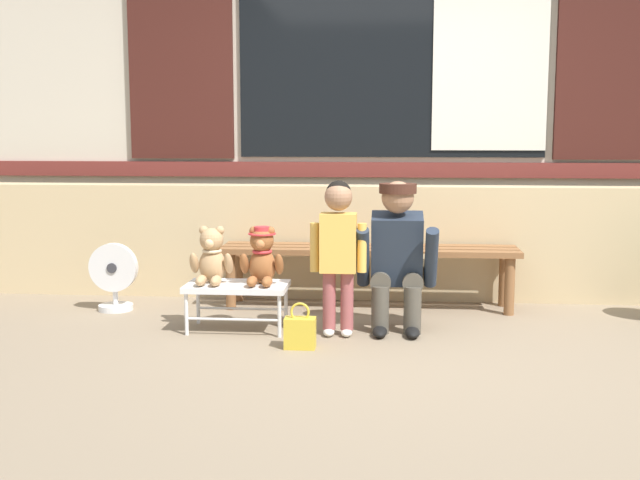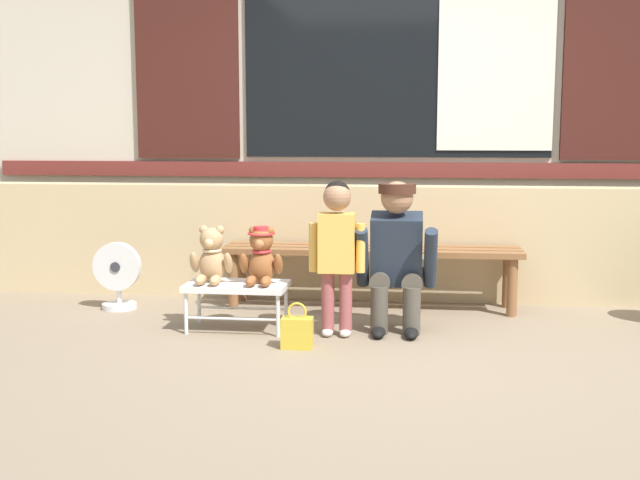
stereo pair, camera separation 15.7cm
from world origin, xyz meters
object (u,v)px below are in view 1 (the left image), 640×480
object	(u,v)px
wooden_bench_long	(369,256)
teddy_bear_plain	(212,258)
teddy_bear_with_hat	(262,257)
floor_fan	(114,277)
child_standing	(339,241)
small_display_bench	(237,289)
handbag_on_ground	(300,332)
adult_crouching	(399,256)

from	to	relation	value
wooden_bench_long	teddy_bear_plain	size ratio (longest dim) A/B	5.78
teddy_bear_with_hat	floor_fan	xyz separation A→B (m)	(-1.13, 0.46, -0.23)
child_standing	wooden_bench_long	bearing A→B (deg)	78.30
small_display_bench	teddy_bear_with_hat	bearing A→B (deg)	0.77
teddy_bear_with_hat	handbag_on_ground	bearing A→B (deg)	-53.57
teddy_bear_with_hat	handbag_on_ground	distance (m)	0.61
small_display_bench	floor_fan	xyz separation A→B (m)	(-0.97, 0.47, -0.03)
teddy_bear_plain	child_standing	xyz separation A→B (m)	(0.80, -0.08, 0.13)
handbag_on_ground	teddy_bear_plain	bearing A→B (deg)	147.57
small_display_bench	floor_fan	distance (m)	1.07
teddy_bear_plain	floor_fan	distance (m)	0.96
floor_fan	teddy_bear_plain	bearing A→B (deg)	-29.92
teddy_bear_plain	teddy_bear_with_hat	bearing A→B (deg)	0.13
child_standing	handbag_on_ground	xyz separation A→B (m)	(-0.20, -0.31, -0.50)
teddy_bear_with_hat	adult_crouching	world-z (taller)	adult_crouching
teddy_bear_plain	small_display_bench	bearing A→B (deg)	-0.51
teddy_bear_plain	floor_fan	bearing A→B (deg)	150.08
teddy_bear_with_hat	child_standing	bearing A→B (deg)	-9.02
teddy_bear_with_hat	child_standing	distance (m)	0.50
adult_crouching	floor_fan	xyz separation A→B (m)	(-1.98, 0.38, -0.24)
small_display_bench	adult_crouching	xyz separation A→B (m)	(1.01, 0.08, 0.21)
floor_fan	handbag_on_ground	bearing A→B (deg)	-31.01
teddy_bear_plain	child_standing	size ratio (longest dim) A/B	0.38
small_display_bench	teddy_bear_with_hat	xyz separation A→B (m)	(0.16, 0.00, 0.21)
wooden_bench_long	child_standing	distance (m)	0.84
child_standing	handbag_on_ground	bearing A→B (deg)	-123.18
child_standing	floor_fan	distance (m)	1.74
teddy_bear_with_hat	floor_fan	size ratio (longest dim) A/B	0.76
teddy_bear_with_hat	wooden_bench_long	bearing A→B (deg)	47.91
small_display_bench	teddy_bear_plain	xyz separation A→B (m)	(-0.16, 0.00, 0.20)
wooden_bench_long	teddy_bear_with_hat	xyz separation A→B (m)	(-0.65, -0.72, 0.10)
adult_crouching	teddy_bear_with_hat	bearing A→B (deg)	-174.46
teddy_bear_plain	teddy_bear_with_hat	distance (m)	0.32
child_standing	handbag_on_ground	size ratio (longest dim) A/B	3.52
adult_crouching	handbag_on_ground	world-z (taller)	adult_crouching
small_display_bench	teddy_bear_plain	world-z (taller)	teddy_bear_plain
teddy_bear_with_hat	adult_crouching	xyz separation A→B (m)	(0.85, 0.08, 0.01)
wooden_bench_long	teddy_bear_with_hat	world-z (taller)	teddy_bear_with_hat
teddy_bear_with_hat	teddy_bear_plain	bearing A→B (deg)	-179.87
wooden_bench_long	teddy_bear_with_hat	distance (m)	0.97
child_standing	handbag_on_ground	distance (m)	0.62
small_display_bench	teddy_bear_plain	bearing A→B (deg)	179.49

